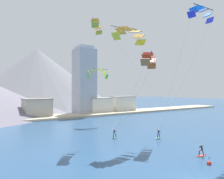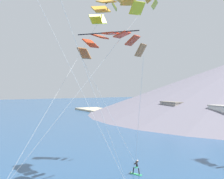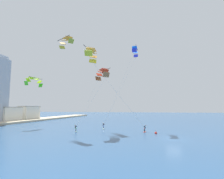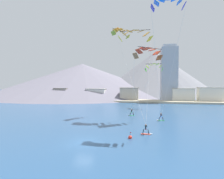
{
  "view_description": "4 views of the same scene",
  "coord_description": "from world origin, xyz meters",
  "px_view_note": "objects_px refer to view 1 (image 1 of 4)",
  "views": [
    {
      "loc": [
        -18.83,
        -12.06,
        9.05
      ],
      "look_at": [
        3.22,
        19.65,
        9.12
      ],
      "focal_mm": 35.0,
      "sensor_mm": 36.0,
      "label": 1
    },
    {
      "loc": [
        35.38,
        1.8,
        10.37
      ],
      "look_at": [
        3.29,
        18.97,
        9.88
      ],
      "focal_mm": 50.0,
      "sensor_mm": 36.0,
      "label": 2
    },
    {
      "loc": [
        -34.07,
        3.72,
        5.57
      ],
      "look_at": [
        1.6,
        11.76,
        9.47
      ],
      "focal_mm": 28.0,
      "sensor_mm": 36.0,
      "label": 3
    },
    {
      "loc": [
        7.77,
        -21.96,
        7.79
      ],
      "look_at": [
        0.47,
        18.51,
        6.54
      ],
      "focal_mm": 28.0,
      "sensor_mm": 36.0,
      "label": 4
    }
  ],
  "objects_px": {
    "kitesurfer_mid_center": "(158,136)",
    "parafoil_kite_near_trail": "(130,34)",
    "kitesurfer_near_trail": "(202,152)",
    "kitesurfer_near_lead": "(114,135)",
    "parafoil_kite_mid_center": "(200,14)",
    "race_marker_buoy": "(209,163)",
    "parafoil_kite_distant_high_outer": "(96,25)",
    "parafoil_kite_distant_low_drift": "(98,72)",
    "parafoil_kite_near_lead": "(149,59)"
  },
  "relations": [
    {
      "from": "race_marker_buoy",
      "to": "kitesurfer_mid_center",
      "type": "bearing_deg",
      "value": 68.09
    },
    {
      "from": "kitesurfer_near_trail",
      "to": "parafoil_kite_near_trail",
      "type": "bearing_deg",
      "value": 101.4
    },
    {
      "from": "kitesurfer_mid_center",
      "to": "race_marker_buoy",
      "type": "bearing_deg",
      "value": -111.91
    },
    {
      "from": "kitesurfer_mid_center",
      "to": "parafoil_kite_distant_high_outer",
      "type": "height_order",
      "value": "parafoil_kite_distant_high_outer"
    },
    {
      "from": "kitesurfer_mid_center",
      "to": "parafoil_kite_distant_high_outer",
      "type": "distance_m",
      "value": 23.66
    },
    {
      "from": "parafoil_kite_distant_low_drift",
      "to": "parafoil_kite_mid_center",
      "type": "bearing_deg",
      "value": -89.19
    },
    {
      "from": "kitesurfer_near_lead",
      "to": "kitesurfer_mid_center",
      "type": "xyz_separation_m",
      "value": [
        6.56,
        -4.91,
        -0.0
      ]
    },
    {
      "from": "kitesurfer_near_lead",
      "to": "parafoil_kite_distant_high_outer",
      "type": "xyz_separation_m",
      "value": [
        -2.83,
        1.69,
        20.68
      ]
    },
    {
      "from": "kitesurfer_mid_center",
      "to": "parafoil_kite_near_trail",
      "type": "relative_size",
      "value": 0.09
    },
    {
      "from": "parafoil_kite_near_trail",
      "to": "kitesurfer_mid_center",
      "type": "bearing_deg",
      "value": -15.83
    },
    {
      "from": "kitesurfer_mid_center",
      "to": "parafoil_kite_distant_low_drift",
      "type": "bearing_deg",
      "value": 90.37
    },
    {
      "from": "parafoil_kite_distant_low_drift",
      "to": "race_marker_buoy",
      "type": "relative_size",
      "value": 5.93
    },
    {
      "from": "parafoil_kite_distant_low_drift",
      "to": "race_marker_buoy",
      "type": "distance_m",
      "value": 37.83
    },
    {
      "from": "kitesurfer_near_trail",
      "to": "kitesurfer_mid_center",
      "type": "xyz_separation_m",
      "value": [
        2.93,
        10.92,
        0.04
      ]
    },
    {
      "from": "kitesurfer_near_trail",
      "to": "parafoil_kite_distant_high_outer",
      "type": "height_order",
      "value": "parafoil_kite_distant_high_outer"
    },
    {
      "from": "kitesurfer_near_lead",
      "to": "race_marker_buoy",
      "type": "xyz_separation_m",
      "value": [
        1.18,
        -18.28,
        -0.37
      ]
    },
    {
      "from": "race_marker_buoy",
      "to": "parafoil_kite_distant_low_drift",
      "type": "bearing_deg",
      "value": 81.46
    },
    {
      "from": "parafoil_kite_near_lead",
      "to": "parafoil_kite_mid_center",
      "type": "bearing_deg",
      "value": -70.43
    },
    {
      "from": "kitesurfer_mid_center",
      "to": "parafoil_kite_near_trail",
      "type": "bearing_deg",
      "value": 164.17
    },
    {
      "from": "kitesurfer_near_trail",
      "to": "kitesurfer_mid_center",
      "type": "distance_m",
      "value": 11.31
    },
    {
      "from": "kitesurfer_near_lead",
      "to": "parafoil_kite_near_lead",
      "type": "height_order",
      "value": "parafoil_kite_near_lead"
    },
    {
      "from": "parafoil_kite_near_lead",
      "to": "parafoil_kite_distant_low_drift",
      "type": "distance_m",
      "value": 22.04
    },
    {
      "from": "kitesurfer_near_lead",
      "to": "kitesurfer_near_trail",
      "type": "bearing_deg",
      "value": -77.06
    },
    {
      "from": "kitesurfer_mid_center",
      "to": "race_marker_buoy",
      "type": "xyz_separation_m",
      "value": [
        -5.38,
        -13.38,
        -0.37
      ]
    },
    {
      "from": "kitesurfer_near_lead",
      "to": "parafoil_kite_near_trail",
      "type": "height_order",
      "value": "parafoil_kite_near_trail"
    },
    {
      "from": "kitesurfer_near_lead",
      "to": "parafoil_kite_mid_center",
      "type": "distance_m",
      "value": 25.29
    },
    {
      "from": "kitesurfer_near_lead",
      "to": "parafoil_kite_mid_center",
      "type": "bearing_deg",
      "value": -63.0
    },
    {
      "from": "parafoil_kite_near_trail",
      "to": "parafoil_kite_mid_center",
      "type": "distance_m",
      "value": 11.74
    },
    {
      "from": "kitesurfer_mid_center",
      "to": "kitesurfer_near_trail",
      "type": "bearing_deg",
      "value": -105.01
    },
    {
      "from": "kitesurfer_near_lead",
      "to": "kitesurfer_near_trail",
      "type": "height_order",
      "value": "kitesurfer_near_lead"
    },
    {
      "from": "parafoil_kite_mid_center",
      "to": "parafoil_kite_distant_low_drift",
      "type": "distance_m",
      "value": 30.91
    },
    {
      "from": "kitesurfer_mid_center",
      "to": "parafoil_kite_distant_low_drift",
      "type": "height_order",
      "value": "parafoil_kite_distant_low_drift"
    },
    {
      "from": "parafoil_kite_near_trail",
      "to": "parafoil_kite_near_lead",
      "type": "bearing_deg",
      "value": -33.76
    },
    {
      "from": "parafoil_kite_distant_high_outer",
      "to": "race_marker_buoy",
      "type": "bearing_deg",
      "value": -78.64
    },
    {
      "from": "kitesurfer_near_trail",
      "to": "parafoil_kite_distant_low_drift",
      "type": "distance_m",
      "value": 35.17
    },
    {
      "from": "parafoil_kite_mid_center",
      "to": "parafoil_kite_distant_low_drift",
      "type": "height_order",
      "value": "parafoil_kite_mid_center"
    },
    {
      "from": "kitesurfer_near_lead",
      "to": "parafoil_kite_mid_center",
      "type": "xyz_separation_m",
      "value": [
        6.85,
        -13.45,
        20.29
      ]
    },
    {
      "from": "parafoil_kite_near_trail",
      "to": "kitesurfer_near_trail",
      "type": "bearing_deg",
      "value": -78.6
    },
    {
      "from": "kitesurfer_near_lead",
      "to": "parafoil_kite_near_trail",
      "type": "distance_m",
      "value": 18.79
    },
    {
      "from": "kitesurfer_near_lead",
      "to": "kitesurfer_mid_center",
      "type": "bearing_deg",
      "value": -36.77
    },
    {
      "from": "parafoil_kite_mid_center",
      "to": "parafoil_kite_distant_low_drift",
      "type": "xyz_separation_m",
      "value": [
        -0.43,
        30.08,
        -7.09
      ]
    },
    {
      "from": "kitesurfer_near_lead",
      "to": "parafoil_kite_distant_low_drift",
      "type": "height_order",
      "value": "parafoil_kite_distant_low_drift"
    },
    {
      "from": "kitesurfer_near_lead",
      "to": "parafoil_kite_distant_low_drift",
      "type": "bearing_deg",
      "value": 68.89
    },
    {
      "from": "parafoil_kite_mid_center",
      "to": "race_marker_buoy",
      "type": "distance_m",
      "value": 21.96
    },
    {
      "from": "kitesurfer_mid_center",
      "to": "parafoil_kite_mid_center",
      "type": "bearing_deg",
      "value": -88.07
    },
    {
      "from": "parafoil_kite_near_lead",
      "to": "parafoil_kite_distant_high_outer",
      "type": "bearing_deg",
      "value": 134.28
    },
    {
      "from": "kitesurfer_near_lead",
      "to": "parafoil_kite_near_trail",
      "type": "relative_size",
      "value": 0.09
    },
    {
      "from": "parafoil_kite_near_lead",
      "to": "race_marker_buoy",
      "type": "relative_size",
      "value": 13.91
    },
    {
      "from": "kitesurfer_near_trail",
      "to": "parafoil_kite_distant_high_outer",
      "type": "distance_m",
      "value": 27.9
    },
    {
      "from": "parafoil_kite_near_trail",
      "to": "parafoil_kite_distant_low_drift",
      "type": "relative_size",
      "value": 3.12
    }
  ]
}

